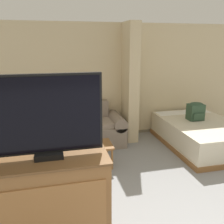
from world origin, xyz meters
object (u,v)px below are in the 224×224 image
at_px(backpack, 196,111).
at_px(tv, 46,117).
at_px(table_lamp, 25,111).
at_px(tv_dresser, 54,217).
at_px(bed, 201,134).
at_px(coffee_table, 90,147).
at_px(couch, 79,130).

bearing_deg(backpack, tv, -139.70).
distance_m(table_lamp, tv_dresser, 3.10).
bearing_deg(bed, table_lamp, 170.15).
bearing_deg(tv_dresser, backpack, 40.31).
bearing_deg(backpack, tv_dresser, -139.69).
bearing_deg(backpack, coffee_table, -167.23).
relative_size(table_lamp, tv, 0.49).
xyz_separation_m(coffee_table, tv_dresser, (-0.65, -2.06, 0.24)).
bearing_deg(coffee_table, bed, 8.43).
distance_m(tv_dresser, tv, 0.97).
height_order(couch, bed, couch).
bearing_deg(tv, bed, 37.77).
bearing_deg(coffee_table, tv_dresser, -107.59).
xyz_separation_m(table_lamp, tv_dresser, (0.49, -3.05, -0.25)).
distance_m(coffee_table, tv_dresser, 2.17).
relative_size(couch, table_lamp, 4.26).
xyz_separation_m(tv, bed, (3.13, 2.42, -1.30)).
distance_m(couch, table_lamp, 1.19).
distance_m(coffee_table, tv, 2.47).
xyz_separation_m(couch, backpack, (2.49, -0.49, 0.41)).
bearing_deg(couch, backpack, -11.05).
relative_size(coffee_table, table_lamp, 1.74).
relative_size(table_lamp, bed, 0.22).
height_order(tv_dresser, backpack, tv_dresser).
relative_size(tv_dresser, tv, 1.30).
xyz_separation_m(couch, tv, (-0.58, -3.09, 1.24)).
relative_size(couch, tv, 2.08).
distance_m(table_lamp, tv, 3.17).
relative_size(tv, bed, 0.44).
distance_m(coffee_table, backpack, 2.51).
bearing_deg(tv, table_lamp, 99.04).
relative_size(couch, backpack, 4.96).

